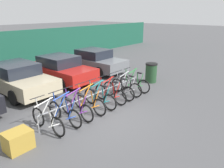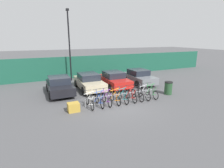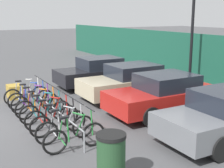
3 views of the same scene
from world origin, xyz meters
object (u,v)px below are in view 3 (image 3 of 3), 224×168
Objects in this scene: bicycle_black at (58,122)px; bicycle_blue at (31,98)px; bike_rack at (50,107)px; bicycle_green at (75,136)px; bicycle_white at (26,94)px; cargo_crate at (15,92)px; bicycle_orange at (40,106)px; bicycle_silver at (65,128)px; trash_bin at (111,157)px; bicycle_red at (52,117)px; lamp_post at (194,3)px; bicycle_teal at (46,111)px; car_black at (98,72)px; bicycle_purple at (35,102)px; car_beige at (132,81)px; car_red at (164,94)px.

bicycle_blue is at bearing -178.15° from bicycle_black.
bike_rack is 2.43m from bicycle_green.
bicycle_blue is at bearing 2.93° from bicycle_white.
bicycle_green is 5.94m from cargo_crate.
bicycle_orange is 1.00× the size of bicycle_silver.
bicycle_blue is 1.66× the size of trash_bin.
bicycle_red is 3.51m from trash_bin.
lamp_post reaches higher than bicycle_red.
lamp_post reaches higher than bicycle_orange.
bicycle_silver is (1.11, 0.00, 0.00)m from bicycle_red.
lamp_post is (-1.97, 7.97, 3.54)m from bicycle_teal.
bicycle_white reaches higher than cargo_crate.
bicycle_green is (4.84, 0.00, 0.00)m from bicycle_white.
bicycle_blue is (0.67, 0.00, 0.00)m from bicycle_white.
bicycle_white is at bearing -176.38° from bicycle_silver.
car_black is 5.67× the size of cargo_crate.
bicycle_red is at bearing -0.92° from bicycle_purple.
bicycle_black is 1.66× the size of trash_bin.
trash_bin is (6.12, -7.88, -3.40)m from lamp_post.
bike_rack is at bearing -75.79° from lamp_post.
bike_rack is 1.21m from bicycle_black.
car_beige is at bearing 111.58° from bicycle_red.
car_beige is (0.52, 4.06, 0.31)m from bicycle_blue.
bike_rack is at bearing -72.51° from car_beige.
bicycle_red reaches higher than bike_rack.
bicycle_teal is at bearing -76.11° from lamp_post.
bicycle_teal is 0.24× the size of lamp_post.
bicycle_orange is at bearing -178.15° from bicycle_black.
bicycle_black is at bearing -0.92° from bicycle_purple.
car_beige is 4.16× the size of trash_bin.
trash_bin is (4.15, 0.10, 0.14)m from bicycle_teal.
car_black reaches higher than bike_rack.
bicycle_teal is at bearing -0.92° from bicycle_purple.
car_red is at bearing -3.58° from car_beige.
car_beige is at bearing 6.02° from car_black.
bicycle_purple is 1.86m from bicycle_red.
lamp_post is 10.16× the size of cargo_crate.
bicycle_orange is 2.35m from bicycle_silver.
bicycle_blue is 0.40× the size of car_beige.
bicycle_blue is at bearing -97.34° from car_beige.
car_red is (-0.64, 3.91, 0.31)m from bicycle_silver.
trash_bin is at bearing 6.91° from bicycle_green.
trash_bin is at bearing -52.14° from lamp_post.
trash_bin is (6.56, 0.10, 0.14)m from bicycle_white.
bicycle_blue is 1.00× the size of bicycle_purple.
bicycle_black is 2.96m from trash_bin.
bike_rack is 3.15× the size of bicycle_red.
bicycle_blue is 1.00× the size of bicycle_teal.
car_red is at bearing 50.87° from bicycle_white.
lamp_post is (-1.38, 7.97, 3.54)m from bicycle_orange.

